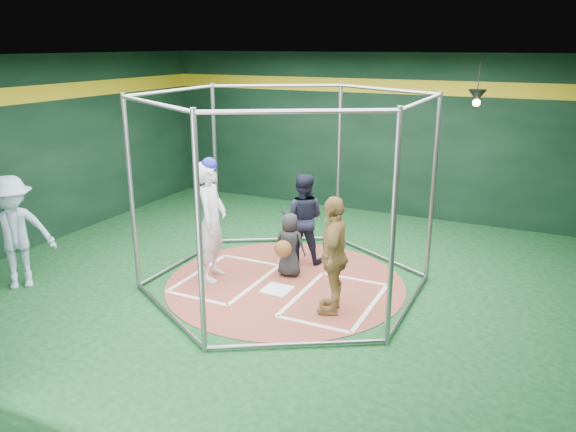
% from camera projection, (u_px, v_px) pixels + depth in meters
% --- Properties ---
extents(room_shell, '(10.10, 9.10, 3.53)m').
position_uv_depth(room_shell, '(285.00, 176.00, 8.46)').
color(room_shell, '#0C3716').
rests_on(room_shell, ground).
extents(clay_disc, '(3.80, 3.80, 0.01)m').
position_uv_depth(clay_disc, '(285.00, 283.00, 8.96)').
color(clay_disc, brown).
rests_on(clay_disc, ground).
extents(home_plate, '(0.43, 0.43, 0.01)m').
position_uv_depth(home_plate, '(277.00, 289.00, 8.70)').
color(home_plate, white).
rests_on(home_plate, clay_disc).
extents(batter_box_left, '(1.17, 1.77, 0.01)m').
position_uv_depth(batter_box_left, '(226.00, 278.00, 9.14)').
color(batter_box_left, white).
rests_on(batter_box_left, clay_disc).
extents(batter_box_right, '(1.17, 1.77, 0.01)m').
position_uv_depth(batter_box_right, '(335.00, 300.00, 8.35)').
color(batter_box_right, white).
rests_on(batter_box_right, clay_disc).
extents(batting_cage, '(4.05, 4.67, 3.00)m').
position_uv_depth(batting_cage, '(285.00, 193.00, 8.52)').
color(batting_cage, gray).
rests_on(batting_cage, ground).
extents(pendant_lamp_near, '(0.34, 0.34, 0.90)m').
position_uv_depth(pendant_lamp_near, '(477.00, 96.00, 10.36)').
color(pendant_lamp_near, black).
rests_on(pendant_lamp_near, room_shell).
extents(batter_figure, '(0.62, 0.80, 1.99)m').
position_uv_depth(batter_figure, '(211.00, 220.00, 8.87)').
color(batter_figure, silver).
rests_on(batter_figure, clay_disc).
extents(visitor_leopard, '(0.64, 1.06, 1.69)m').
position_uv_depth(visitor_leopard, '(334.00, 255.00, 7.79)').
color(visitor_leopard, tan).
rests_on(visitor_leopard, clay_disc).
extents(catcher_figure, '(0.54, 0.58, 1.05)m').
position_uv_depth(catcher_figure, '(289.00, 245.00, 9.09)').
color(catcher_figure, black).
rests_on(catcher_figure, clay_disc).
extents(umpire, '(0.87, 0.74, 1.57)m').
position_uv_depth(umpire, '(303.00, 218.00, 9.64)').
color(umpire, black).
rests_on(umpire, clay_disc).
extents(bystander_blue, '(1.28, 1.29, 1.78)m').
position_uv_depth(bystander_blue, '(14.00, 233.00, 8.60)').
color(bystander_blue, '#91A8C0').
rests_on(bystander_blue, ground).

